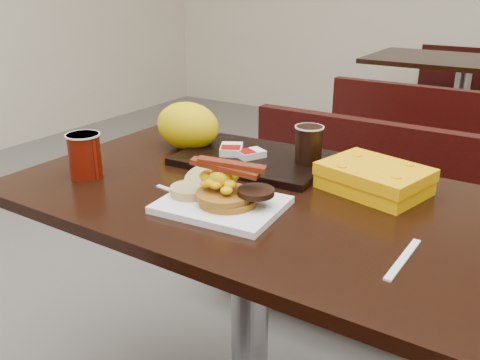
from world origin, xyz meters
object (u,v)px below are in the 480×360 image
Objects in this scene: table_far at (457,117)px; hashbrown_sleeve_right at (251,154)px; table_near at (250,320)px; hashbrown_sleeve_left at (231,149)px; paper_bag at (188,126)px; bench_far_s at (430,146)px; bench_near_n at (348,227)px; fork at (170,190)px; knife at (403,259)px; tray at (255,159)px; platter at (222,205)px; pancake_stack at (228,198)px; clamshell at (374,178)px; coffee_cup_near at (85,156)px; coffee_cup_far at (309,144)px; bench_far_n at (477,100)px.

hashbrown_sleeve_right reaches higher than table_far.
table_near is 14.67× the size of hashbrown_sleeve_left.
hashbrown_sleeve_right is at bearing -4.12° from paper_bag.
hashbrown_sleeve_left is (-0.17, -1.73, 0.42)m from bench_far_s.
hashbrown_sleeve_right is (-0.11, -0.53, 0.42)m from bench_near_n.
fork is at bearing -94.83° from bench_far_s.
paper_bag is (-0.75, 0.31, 0.07)m from knife.
bench_far_s is at bearing 83.11° from tray.
platter is (-0.01, -0.12, 0.38)m from table_near.
pancake_stack reaches higher than knife.
knife is 0.81m from paper_bag.
table_far is 16.67× the size of hashbrown_sleeve_right.
paper_bag is at bearing -98.06° from table_far.
platter is 2.19× the size of fork.
clamshell reaches higher than bench_far_s.
hashbrown_sleeve_right is (-0.10, 0.29, 0.02)m from platter.
hashbrown_sleeve_left is at bearing 52.79° from coffee_cup_near.
fork reaches higher than bench_far_s.
coffee_cup_far is at bearing -132.46° from knife.
bench_far_n is (0.00, 2.60, 0.00)m from bench_near_n.
knife is at bearing -47.28° from clamshell.
clamshell reaches higher than tray.
bench_far_n is (0.00, 3.30, -0.02)m from table_near.
platter is at bearing -117.68° from clamshell.
hashbrown_sleeve_left is 0.42m from clamshell.
clamshell is (0.24, 0.28, 0.00)m from pancake_stack.
tray is at bearing -12.53° from hashbrown_sleeve_left.
pancake_stack is (0.02, -0.00, 0.02)m from platter.
knife is at bearing -63.75° from bench_near_n.
coffee_cup_far is 0.49× the size of paper_bag.
knife reaches higher than bench_far_s.
tray reaches higher than bench_far_n.
platter reaches higher than table_far.
table_near is at bearing -90.00° from bench_near_n.
table_near and table_far have the same top height.
fork is at bearing -117.76° from hashbrown_sleeve_left.
platter is at bearing -90.12° from table_far.
coffee_cup_near is 0.40m from hashbrown_sleeve_left.
paper_bag is at bearing -96.27° from bench_far_n.
coffee_cup_far is at bearing -15.73° from hashbrown_sleeve_left.
bench_far_n is 8.71× the size of coffee_cup_near.
hashbrown_sleeve_left is (-0.58, 0.30, 0.03)m from knife.
coffee_cup_near reaches higher than table_near.
pancake_stack is 1.31× the size of coffee_cup_far.
platter is 0.65× the size of tray.
table_far is at bearing -170.31° from knife.
table_far is 0.70m from bench_far_s.
hashbrown_sleeve_right is at bearing -92.55° from table_far.
coffee_cup_far reaches higher than bench_far_n.
table_near is 1.00× the size of table_far.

